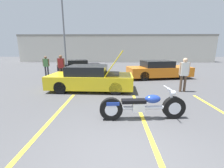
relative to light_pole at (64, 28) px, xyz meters
name	(u,v)px	position (x,y,z in m)	size (l,w,h in m)	color
ground_plane	(127,163)	(6.00, -15.45, -4.45)	(80.00, 80.00, 0.00)	#474749
parking_stripe_foreground	(52,119)	(3.80, -13.63, -4.45)	(0.12, 5.06, 0.01)	yellow
parking_stripe_middle	(143,120)	(6.64, -13.63, -4.45)	(0.12, 5.06, 0.01)	yellow
far_building	(116,48)	(6.00, 8.91, -2.12)	(32.00, 4.20, 4.40)	beige
light_pole	(64,28)	(0.00, 0.00, 0.00)	(1.21, 0.28, 8.14)	slate
motorcycle	(142,106)	(6.61, -13.55, -4.04)	(2.66, 0.70, 0.99)	black
show_car_hood_open	(91,78)	(4.51, -10.16, -3.83)	(4.39, 2.06, 2.08)	yellow
parked_car_left_row	(79,66)	(2.25, -3.34, -3.91)	(4.34, 2.83, 1.10)	black
parked_car_right_row	(158,70)	(9.00, -6.75, -3.84)	(4.81, 2.57, 1.30)	orange
spectator_near_motorcycle	(46,65)	(0.37, -6.22, -3.52)	(0.52, 0.21, 1.59)	#333338
spectator_by_show_car	(61,65)	(2.04, -7.58, -3.42)	(0.52, 0.23, 1.73)	brown
spectator_midground	(184,72)	(9.20, -10.44, -3.44)	(0.52, 0.22, 1.71)	brown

